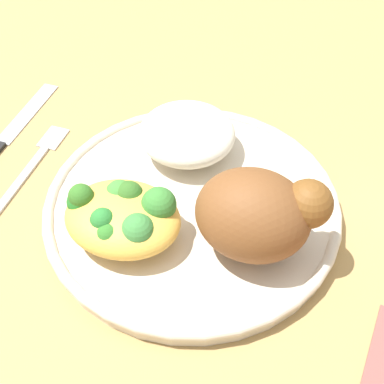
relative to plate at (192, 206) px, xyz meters
name	(u,v)px	position (x,y,z in m)	size (l,w,h in m)	color
ground_plane	(192,213)	(0.00, 0.00, -0.01)	(2.00, 2.00, 0.00)	#A5824D
plate	(192,206)	(0.00, 0.00, 0.00)	(0.27, 0.27, 0.02)	beige
roasted_chicken	(258,214)	(0.07, -0.03, 0.05)	(0.11, 0.08, 0.07)	brown
rice_pile	(187,133)	(-0.03, 0.06, 0.03)	(0.10, 0.09, 0.04)	silver
mac_cheese_with_broccoli	(123,215)	(-0.04, -0.05, 0.03)	(0.10, 0.08, 0.05)	gold
fork	(32,165)	(-0.18, 0.01, -0.01)	(0.02, 0.14, 0.01)	silver
knife	(0,143)	(-0.22, 0.03, -0.01)	(0.02, 0.19, 0.01)	black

